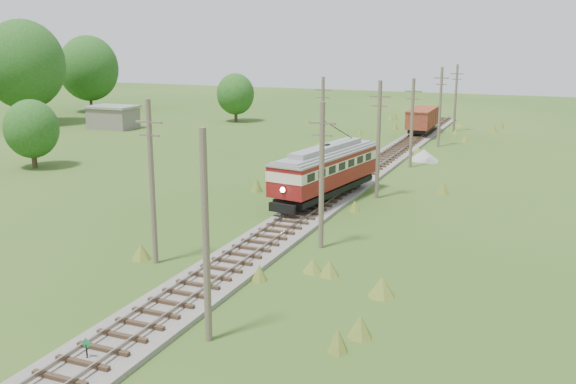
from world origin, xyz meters
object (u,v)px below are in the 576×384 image
at_px(gondola, 422,119).
at_px(gravel_pile, 425,155).
at_px(streetcar, 327,168).
at_px(switch_marker, 87,349).

height_order(gondola, gravel_pile, gondola).
relative_size(streetcar, gravel_pile, 3.82).
distance_m(switch_marker, gravel_pile, 46.53).
distance_m(streetcar, gondola, 36.44).
bearing_deg(gondola, gravel_pile, -78.70).
distance_m(switch_marker, gondola, 63.33).
xyz_separation_m(streetcar, gravel_pile, (3.63, 19.50, -2.11)).
bearing_deg(gondola, streetcar, -90.80).
bearing_deg(gravel_pile, gondola, 102.10).
bearing_deg(streetcar, gravel_pile, 88.64).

